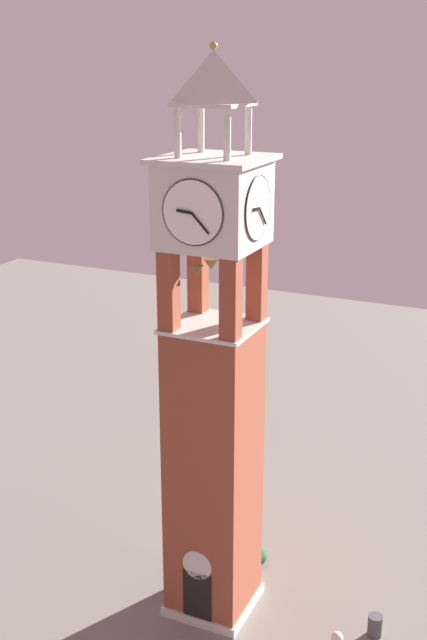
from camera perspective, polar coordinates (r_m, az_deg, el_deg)
The scene contains 4 objects.
ground at distance 31.57m, azimuth 0.00°, elevation -19.60°, with size 80.00×80.00×0.00m, color gray.
clock_tower at distance 27.18m, azimuth -0.00°, elevation -5.40°, with size 3.32×3.32×19.84m.
trash_bin at distance 30.51m, azimuth 11.49°, elevation -20.66°, with size 0.52×0.52×0.80m, color #4C4C51.
shrub_near_entry at distance 33.39m, azimuth 2.84°, elevation -16.48°, with size 1.15×1.15×0.71m, color #234C28.
Camera 1 is at (10.36, -22.59, 19.47)m, focal length 44.68 mm.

